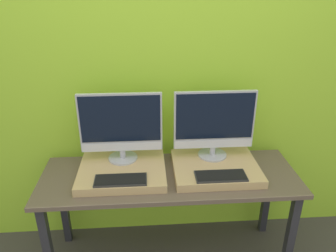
# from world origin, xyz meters

# --- Properties ---
(wall_back) EXTENTS (8.00, 0.04, 2.60)m
(wall_back) POSITION_xyz_m (0.00, 0.63, 1.30)
(wall_back) COLOR #9ED12D
(wall_back) RESTS_ON ground_plane
(workbench) EXTENTS (1.66, 0.56, 0.70)m
(workbench) POSITION_xyz_m (0.00, 0.28, 0.62)
(workbench) COLOR brown
(workbench) RESTS_ON ground_plane
(wooden_riser_left) EXTENTS (0.55, 0.45, 0.05)m
(wooden_riser_left) POSITION_xyz_m (-0.30, 0.30, 0.73)
(wooden_riser_left) COLOR tan
(wooden_riser_left) RESTS_ON workbench
(monitor_left) EXTENTS (0.53, 0.19, 0.46)m
(monitor_left) POSITION_xyz_m (-0.30, 0.42, 1.00)
(monitor_left) COLOR #B2B2B7
(monitor_left) RESTS_ON wooden_riser_left
(keyboard_left) EXTENTS (0.31, 0.13, 0.01)m
(keyboard_left) POSITION_xyz_m (-0.30, 0.15, 0.76)
(keyboard_left) COLOR #2D2D2D
(keyboard_left) RESTS_ON wooden_riser_left
(wooden_riser_right) EXTENTS (0.55, 0.45, 0.05)m
(wooden_riser_right) POSITION_xyz_m (0.30, 0.30, 0.73)
(wooden_riser_right) COLOR tan
(wooden_riser_right) RESTS_ON workbench
(monitor_right) EXTENTS (0.53, 0.19, 0.46)m
(monitor_right) POSITION_xyz_m (0.30, 0.42, 1.00)
(monitor_right) COLOR #B2B2B7
(monitor_right) RESTS_ON wooden_riser_right
(keyboard_right) EXTENTS (0.31, 0.13, 0.01)m
(keyboard_right) POSITION_xyz_m (0.30, 0.15, 0.76)
(keyboard_right) COLOR #2D2D2D
(keyboard_right) RESTS_ON wooden_riser_right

